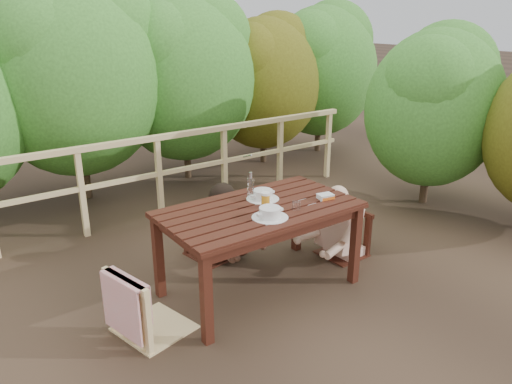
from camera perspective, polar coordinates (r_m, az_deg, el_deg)
ground at (r=4.49m, az=0.38°, el=-11.04°), size 60.00×60.00×0.00m
table at (r=4.30m, az=0.39°, el=-6.67°), size 1.66×0.93×0.77m
chair_left at (r=3.79m, az=-12.20°, el=-8.85°), size 0.62×0.62×1.03m
chair_far at (r=4.89m, az=-4.94°, el=-2.11°), size 0.55×0.55×0.96m
chair_right at (r=4.96m, az=10.16°, el=-2.68°), size 0.44×0.44×0.86m
woman at (r=4.86m, az=-5.11°, el=-0.71°), size 0.57×0.67×1.21m
diner_right at (r=4.91m, az=10.54°, el=-0.49°), size 0.64×0.52×1.25m
railing at (r=5.88m, az=-11.14°, el=1.67°), size 5.60×0.10×1.01m
hedge_row at (r=6.86m, az=-13.21°, el=16.04°), size 6.60×1.60×3.80m
shrub_side at (r=6.27m, az=26.12°, el=10.08°), size 1.40×2.20×2.90m
soup_near at (r=3.93m, az=1.63°, el=-2.48°), size 0.30×0.30×0.10m
soup_far at (r=4.31m, az=0.79°, el=-0.37°), size 0.29×0.29×0.10m
bread_roll at (r=3.99m, az=1.72°, el=-2.26°), size 0.13×0.10×0.07m
beer_glass at (r=4.12m, az=1.11°, el=-1.02°), size 0.07×0.07×0.14m
bottle at (r=4.28m, az=-0.63°, el=0.63°), size 0.06×0.06×0.26m
tumbler at (r=4.09m, az=4.67°, el=-1.68°), size 0.07×0.07×0.08m
butter_tub at (r=4.36m, az=8.03°, el=-0.60°), size 0.15×0.12×0.06m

